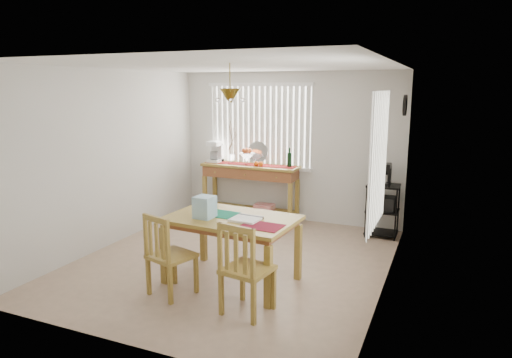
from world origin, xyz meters
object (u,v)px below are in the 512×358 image
at_px(chair_right, 245,269).
at_px(cart_items, 384,175).
at_px(sideboard, 251,178).
at_px(chair_left, 169,256).
at_px(wire_cart, 383,205).
at_px(dining_table, 232,225).

bearing_deg(chair_right, cart_items, 73.54).
distance_m(sideboard, chair_left, 3.23).
relative_size(sideboard, wire_cart, 2.10).
bearing_deg(cart_items, wire_cart, -90.00).
relative_size(sideboard, chair_right, 1.75).
relative_size(cart_items, chair_left, 0.36).
bearing_deg(cart_items, sideboard, 178.01).
relative_size(dining_table, chair_left, 1.64).
bearing_deg(cart_items, chair_right, -106.46).
xyz_separation_m(cart_items, chair_right, (-0.94, -3.18, -0.50)).
height_order(sideboard, dining_table, sideboard).
bearing_deg(chair_right, wire_cart, 73.50).
xyz_separation_m(cart_items, chair_left, (-1.92, -3.12, -0.52)).
bearing_deg(cart_items, chair_left, -121.59).
distance_m(dining_table, chair_right, 0.87).
bearing_deg(sideboard, dining_table, -71.11).
bearing_deg(chair_right, dining_table, 125.60).
distance_m(wire_cart, cart_items, 0.49).
bearing_deg(chair_left, chair_right, -3.77).
xyz_separation_m(sideboard, cart_items, (2.31, -0.08, 0.25)).
relative_size(wire_cart, dining_table, 0.53).
relative_size(wire_cart, chair_right, 0.83).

